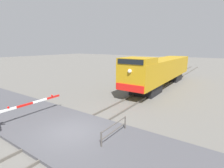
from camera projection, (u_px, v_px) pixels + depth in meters
ground_plane at (72, 134)px, 10.10m from camera, size 160.00×160.00×0.00m
rail_track_left at (64, 130)px, 10.48m from camera, size 0.08×80.00×0.15m
rail_track_right at (81, 136)px, 9.68m from camera, size 0.08×80.00×0.15m
road_surface at (72, 133)px, 10.08m from camera, size 36.00×5.16×0.16m
locomotive at (161, 70)px, 21.70m from camera, size 2.95×16.83×4.01m
guard_railing at (114, 129)px, 9.41m from camera, size 0.08×2.42×0.95m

